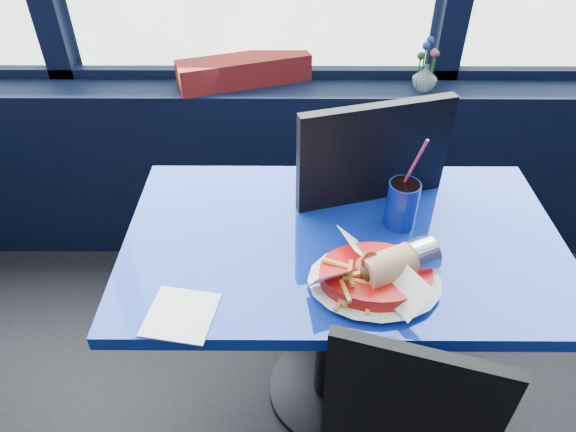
% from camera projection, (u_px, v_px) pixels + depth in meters
% --- Properties ---
extents(window_sill, '(5.00, 0.26, 0.80)m').
position_uv_depth(window_sill, '(256.00, 167.00, 2.31)').
color(window_sill, black).
rests_on(window_sill, ground).
extents(near_table, '(1.20, 0.70, 0.75)m').
position_uv_depth(near_table, '(339.00, 282.00, 1.53)').
color(near_table, black).
rests_on(near_table, ground).
extents(chair_near_back, '(0.59, 0.59, 1.06)m').
position_uv_depth(chair_near_back, '(371.00, 208.00, 1.74)').
color(chair_near_back, black).
rests_on(chair_near_back, ground).
extents(planter_box, '(0.54, 0.30, 0.11)m').
position_uv_depth(planter_box, '(244.00, 70.00, 2.03)').
color(planter_box, maroon).
rests_on(planter_box, window_sill).
extents(flower_vase, '(0.10, 0.11, 0.20)m').
position_uv_depth(flower_vase, '(425.00, 74.00, 1.98)').
color(flower_vase, silver).
rests_on(flower_vase, window_sill).
extents(food_basket, '(0.30, 0.28, 0.11)m').
position_uv_depth(food_basket, '(378.00, 274.00, 1.25)').
color(food_basket, '#B20D0B').
rests_on(food_basket, near_table).
extents(ketchup_bottle, '(0.05, 0.05, 0.20)m').
position_uv_depth(ketchup_bottle, '(405.00, 157.00, 1.57)').
color(ketchup_bottle, '#B20D0B').
rests_on(ketchup_bottle, near_table).
extents(soda_cup, '(0.09, 0.09, 0.29)m').
position_uv_depth(soda_cup, '(402.00, 203.00, 1.41)').
color(soda_cup, navy).
rests_on(soda_cup, near_table).
extents(napkin, '(0.18, 0.18, 0.00)m').
position_uv_depth(napkin, '(181.00, 314.00, 1.19)').
color(napkin, white).
rests_on(napkin, near_table).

